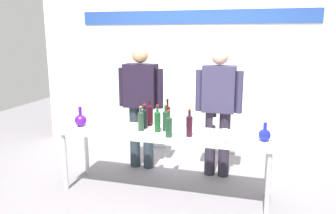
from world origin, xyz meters
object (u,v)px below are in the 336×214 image
object	(u,v)px
wine_bottle_2	(141,120)
wine_bottle_5	(157,120)
display_table	(164,137)
wine_glass_left_2	(118,123)
wine_bottle_3	(145,118)
wine_glass_right_0	(239,129)
wine_bottle_0	(150,114)
wine_bottle_6	(169,126)
wine_glass_left_0	(89,120)
wine_glass_left_1	(99,122)
decanter_blue_left	(81,120)
presenter_left	(141,100)
wine_bottle_1	(167,115)
wine_glass_right_2	(225,134)
wine_glass_right_1	(216,121)
wine_bottle_7	(189,125)
presenter_right	(218,104)
decanter_blue_right	(265,135)
wine_bottle_4	(166,120)

from	to	relation	value
wine_bottle_2	wine_bottle_5	world-z (taller)	wine_bottle_5
display_table	wine_glass_left_2	size ratio (longest dim) A/B	15.47
wine_bottle_3	wine_glass_right_0	distance (m)	1.11
wine_bottle_0	wine_bottle_6	bearing A→B (deg)	-47.97
wine_glass_left_0	wine_glass_left_1	xyz separation A→B (m)	(0.19, -0.12, 0.02)
wine_bottle_6	wine_glass_right_0	world-z (taller)	wine_bottle_6
decanter_blue_left	wine_bottle_6	bearing A→B (deg)	-6.60
wine_glass_left_0	wine_glass_left_1	size ratio (longest dim) A/B	0.83
presenter_left	wine_glass_left_0	world-z (taller)	presenter_left
wine_bottle_1	wine_bottle_5	distance (m)	0.27
wine_bottle_0	wine_glass_right_0	xyz separation A→B (m)	(1.09, -0.24, -0.03)
wine_glass_right_2	wine_glass_right_1	bearing A→B (deg)	108.00
wine_bottle_1	wine_bottle_0	bearing A→B (deg)	-171.05
wine_bottle_6	wine_glass_left_2	bearing A→B (deg)	178.71
wine_glass_right_0	wine_bottle_5	bearing A→B (deg)	179.37
wine_bottle_7	wine_glass_right_1	xyz separation A→B (m)	(0.24, 0.34, -0.03)
display_table	wine_bottle_3	bearing A→B (deg)	161.95
wine_bottle_0	presenter_left	bearing A→B (deg)	121.71
wine_bottle_5	wine_glass_left_1	distance (m)	0.66
wine_bottle_6	wine_glass_right_1	bearing A→B (deg)	42.64
wine_bottle_6	wine_glass_left_1	xyz separation A→B (m)	(-0.81, -0.04, -0.01)
wine_bottle_7	wine_glass_left_1	xyz separation A→B (m)	(-1.02, -0.12, -0.02)
presenter_right	wine_bottle_7	size ratio (longest dim) A/B	5.31
decanter_blue_right	wine_bottle_1	bearing A→B (deg)	165.65
wine_bottle_0	wine_bottle_6	world-z (taller)	wine_bottle_0
decanter_blue_right	wine_glass_left_1	distance (m)	1.82
wine_bottle_3	wine_bottle_6	bearing A→B (deg)	-35.11
presenter_left	display_table	bearing A→B (deg)	-51.48
wine_bottle_1	wine_glass_left_1	xyz separation A→B (m)	(-0.68, -0.46, -0.02)
decanter_blue_right	wine_glass_right_2	distance (m)	0.44
wine_bottle_7	wine_glass_right_0	size ratio (longest dim) A/B	2.08
decanter_blue_left	decanter_blue_right	distance (m)	2.14
wine_glass_right_1	wine_glass_left_2	bearing A→B (deg)	-159.02
wine_bottle_5	display_table	bearing A→B (deg)	11.71
display_table	presenter_right	size ratio (longest dim) A/B	1.45
presenter_right	wine_glass_left_0	world-z (taller)	presenter_right
wine_bottle_1	wine_glass_right_2	xyz separation A→B (m)	(0.74, -0.50, -0.03)
wine_bottle_6	wine_glass_left_2	xyz separation A→B (m)	(-0.60, 0.01, -0.02)
presenter_right	wine_glass_left_1	size ratio (longest dim) A/B	10.28
wine_glass_left_0	wine_bottle_4	bearing A→B (deg)	8.83
wine_bottle_3	wine_glass_right_0	size ratio (longest dim) A/B	1.93
wine_bottle_5	wine_bottle_6	xyz separation A→B (m)	(0.18, -0.15, -0.01)
decanter_blue_left	wine_glass_right_2	xyz separation A→B (m)	(1.75, -0.21, 0.03)
decanter_blue_left	wine_glass_right_2	size ratio (longest dim) A/B	1.53
display_table	wine_bottle_6	bearing A→B (deg)	-60.19
wine_glass_left_1	wine_glass_right_2	world-z (taller)	wine_glass_left_1
decanter_blue_right	wine_bottle_1	distance (m)	1.17
decanter_blue_right	wine_glass_right_2	xyz separation A→B (m)	(-0.39, -0.21, 0.04)
presenter_right	wine_glass_right_1	size ratio (longest dim) A/B	11.83
decanter_blue_left	wine_glass_right_0	bearing A→B (deg)	0.34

